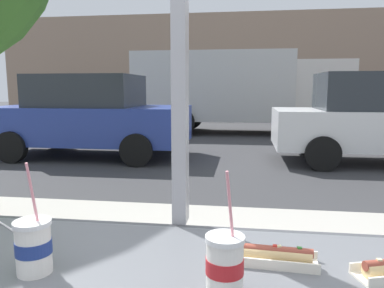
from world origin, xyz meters
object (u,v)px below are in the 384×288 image
soda_cup_right (225,264)px  parked_car_blue (90,116)px  soda_cup_left (34,246)px  parked_car_white (382,119)px  hotdog_tray_far (272,255)px  box_truck (237,88)px

soda_cup_right → parked_car_blue: bearing=115.6°
soda_cup_left → parked_car_white: parked_car_white is taller
soda_cup_left → hotdog_tray_far: soda_cup_left is taller
hotdog_tray_far → box_truck: (-0.33, 11.57, 0.46)m
parked_car_blue → parked_car_white: 6.04m
hotdog_tray_far → box_truck: bearing=91.7°
soda_cup_left → parked_car_white: (3.23, 6.88, -0.18)m
box_truck → parked_car_blue: bearing=-122.7°
parked_car_blue → parked_car_white: (6.04, -0.00, 0.00)m
parked_car_blue → box_truck: 5.77m
hotdog_tray_far → box_truck: box_truck is taller
parked_car_blue → box_truck: (3.10, 4.83, 0.59)m
parked_car_blue → parked_car_white: bearing=-0.0°
soda_cup_left → parked_car_white: 7.60m
soda_cup_left → hotdog_tray_far: size_ratio=1.18×
soda_cup_right → box_truck: size_ratio=0.04×
parked_car_blue → parked_car_white: parked_car_white is taller
box_truck → soda_cup_left: bearing=-91.4°
soda_cup_right → hotdog_tray_far: (0.12, 0.18, -0.05)m
soda_cup_right → box_truck: (-0.21, 11.74, 0.41)m
parked_car_white → box_truck: (-2.94, 4.83, 0.59)m
soda_cup_left → soda_cup_right: size_ratio=0.99×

